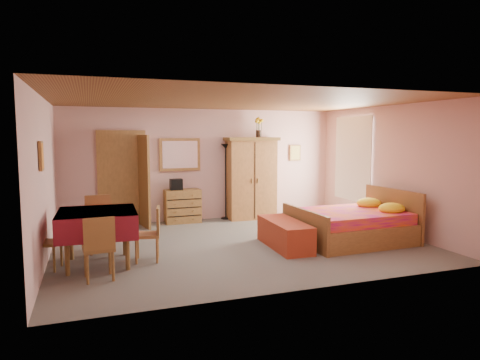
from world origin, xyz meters
name	(u,v)px	position (x,y,z in m)	size (l,w,h in m)	color
floor	(240,244)	(0.00, 0.00, 0.00)	(6.50, 6.50, 0.00)	slate
ceiling	(240,101)	(0.00, 0.00, 2.60)	(6.50, 6.50, 0.00)	brown
wall_back	(205,165)	(0.00, 2.50, 1.30)	(6.50, 0.10, 2.60)	#CB9993
wall_front	(307,190)	(0.00, -2.50, 1.30)	(6.50, 0.10, 2.60)	#CB9993
wall_left	(44,180)	(-3.25, 0.00, 1.30)	(0.10, 5.00, 2.60)	#CB9993
wall_right	(388,169)	(3.25, 0.00, 1.30)	(0.10, 5.00, 2.60)	#CB9993
doorway	(122,179)	(-1.90, 2.47, 1.02)	(1.06, 0.12, 2.15)	#9E6B35
window	(353,159)	(3.21, 1.20, 1.45)	(0.08, 1.40, 1.95)	white
picture_left	(41,156)	(-3.22, -0.60, 1.70)	(0.04, 0.32, 0.42)	orange
picture_back	(295,153)	(2.35, 2.47, 1.55)	(0.30, 0.04, 0.40)	#D8BF59
chest_of_drawers	(183,206)	(-0.60, 2.26, 0.38)	(0.81, 0.40, 0.76)	olive
wall_mirror	(180,155)	(-0.60, 2.47, 1.55)	(0.95, 0.05, 0.75)	silver
stereo	(176,184)	(-0.74, 2.26, 0.89)	(0.27, 0.20, 0.25)	black
floor_lamp	(226,182)	(0.47, 2.36, 0.90)	(0.23, 0.23, 1.79)	black
wardrobe	(251,178)	(1.05, 2.20, 0.97)	(1.24, 0.64, 1.94)	#AC703A
sunflower_vase	(259,127)	(1.24, 2.20, 2.18)	(0.19, 0.19, 0.47)	yellow
bed	(350,216)	(2.01, -0.51, 0.48)	(2.06, 1.62, 0.95)	#C4137E
bench	(285,234)	(0.66, -0.49, 0.24)	(0.53, 1.43, 0.48)	maroon
dining_table	(98,238)	(-2.49, -0.46, 0.42)	(1.15, 1.15, 0.84)	maroon
chair_south	(98,247)	(-2.50, -1.17, 0.45)	(0.41, 0.41, 0.90)	olive
chair_north	(100,224)	(-2.44, 0.30, 0.48)	(0.44, 0.44, 0.96)	#915D31
chair_west	(47,242)	(-3.22, -0.46, 0.42)	(0.38, 0.38, 0.83)	olive
chair_east	(147,234)	(-1.75, -0.51, 0.43)	(0.39, 0.39, 0.86)	#AE733B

